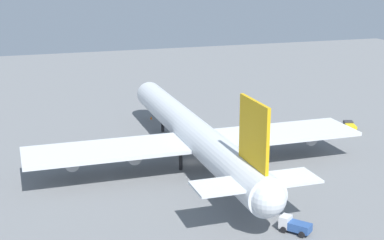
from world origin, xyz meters
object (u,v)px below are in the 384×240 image
maintenance_van (350,126)px  cargo_airplane (193,133)px  pushback_tractor (294,225)px  safety_cone_nose (151,118)px

maintenance_van → cargo_airplane: bearing=102.5°
maintenance_van → pushback_tractor: size_ratio=1.10×
cargo_airplane → safety_cone_nose: bearing=-0.2°
cargo_airplane → maintenance_van: (9.10, -41.01, -4.94)m
safety_cone_nose → pushback_tractor: bearing=-176.1°
cargo_airplane → pushback_tractor: cargo_airplane is taller
cargo_airplane → pushback_tractor: size_ratio=15.55×
safety_cone_nose → cargo_airplane: bearing=179.8°
cargo_airplane → safety_cone_nose: (33.49, -0.13, -5.70)m
maintenance_van → pushback_tractor: (-41.67, 36.34, -0.02)m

